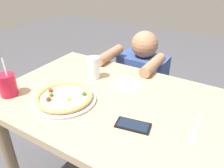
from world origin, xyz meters
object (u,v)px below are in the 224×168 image
object	(u,v)px
drink_cup_colored	(8,85)
water_cup_clear	(94,67)
fork	(196,131)
diner_seated	(141,91)
cell_phone	(133,125)
pizza_near	(64,97)

from	to	relation	value
drink_cup_colored	water_cup_clear	world-z (taller)	drink_cup_colored
water_cup_clear	fork	world-z (taller)	water_cup_clear
diner_seated	cell_phone	bearing A→B (deg)	-68.78
drink_cup_colored	water_cup_clear	distance (m)	0.47
drink_cup_colored	diner_seated	bearing A→B (deg)	67.87
drink_cup_colored	pizza_near	bearing A→B (deg)	20.91
diner_seated	pizza_near	bearing A→B (deg)	-95.91
pizza_near	water_cup_clear	xyz separation A→B (m)	(-0.01, 0.28, 0.05)
pizza_near	cell_phone	world-z (taller)	pizza_near
pizza_near	fork	size ratio (longest dim) A/B	1.60
fork	cell_phone	bearing A→B (deg)	-156.53
water_cup_clear	cell_phone	size ratio (longest dim) A/B	0.82
pizza_near	diner_seated	world-z (taller)	diner_seated
water_cup_clear	fork	size ratio (longest dim) A/B	0.65
pizza_near	drink_cup_colored	bearing A→B (deg)	-159.09
drink_cup_colored	water_cup_clear	bearing A→B (deg)	55.31
cell_phone	diner_seated	bearing A→B (deg)	111.22
fork	drink_cup_colored	bearing A→B (deg)	-166.82
drink_cup_colored	fork	world-z (taller)	drink_cup_colored
fork	diner_seated	size ratio (longest dim) A/B	0.22
cell_phone	drink_cup_colored	bearing A→B (deg)	-170.76
cell_phone	diner_seated	world-z (taller)	diner_seated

